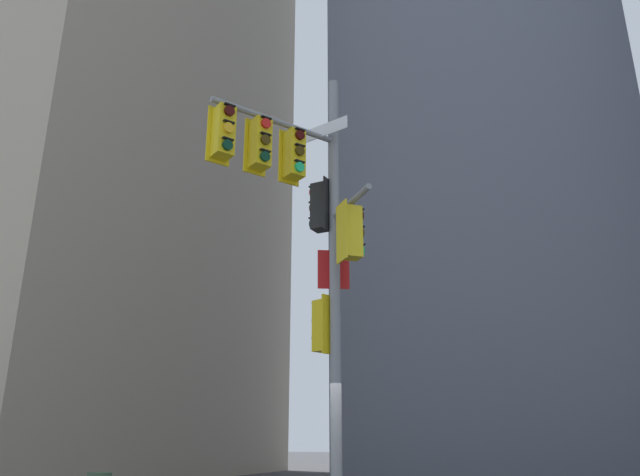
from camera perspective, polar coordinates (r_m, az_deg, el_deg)
The scene contains 3 objects.
building_tower_left at distance 37.94m, azimuth -21.26°, elevation 18.72°, with size 17.40×17.40×47.40m, color tan.
building_mid_block at distance 39.42m, azimuth 14.84°, elevation 15.94°, with size 14.17×14.17×46.84m, color slate.
signal_pole_assembly at distance 11.69m, azimuth -1.03°, elevation 1.09°, with size 2.82×2.84×8.96m.
Camera 1 is at (4.20, -10.63, 1.53)m, focal length 33.73 mm.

